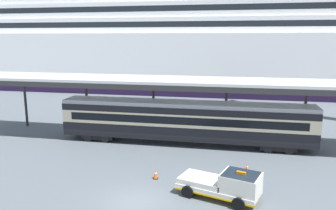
% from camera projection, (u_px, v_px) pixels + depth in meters
% --- Properties ---
extents(ground_plane, '(400.00, 400.00, 0.00)m').
position_uv_depth(ground_plane, '(135.00, 201.00, 20.84)').
color(ground_plane, '#52595F').
extents(cruise_ship, '(124.45, 30.61, 36.65)m').
position_uv_depth(cruise_ship, '(218.00, 27.00, 68.50)').
color(cruise_ship, black).
rests_on(cruise_ship, ground).
extents(platform_canopy, '(45.16, 5.64, 6.21)m').
position_uv_depth(platform_canopy, '(186.00, 82.00, 31.37)').
color(platform_canopy, '#BBBBBB').
rests_on(platform_canopy, ground).
extents(train_carriage, '(23.74, 2.81, 4.11)m').
position_uv_depth(train_carriage, '(185.00, 121.00, 31.68)').
color(train_carriage, black).
rests_on(train_carriage, ground).
extents(service_truck, '(5.57, 3.49, 2.02)m').
position_uv_depth(service_truck, '(226.00, 184.00, 20.99)').
color(service_truck, silver).
rests_on(service_truck, ground).
extents(traffic_cone_near, '(0.36, 0.36, 0.75)m').
position_uv_depth(traffic_cone_near, '(156.00, 174.00, 24.14)').
color(traffic_cone_near, black).
rests_on(traffic_cone_near, ground).
extents(traffic_cone_mid, '(0.36, 0.36, 0.68)m').
position_uv_depth(traffic_cone_mid, '(247.00, 167.00, 25.43)').
color(traffic_cone_mid, black).
rests_on(traffic_cone_mid, ground).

